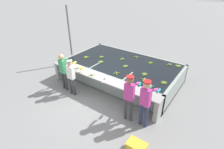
{
  "coord_description": "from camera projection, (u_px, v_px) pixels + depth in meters",
  "views": [
    {
      "loc": [
        3.93,
        -4.45,
        4.37
      ],
      "look_at": [
        0.0,
        1.07,
        0.61
      ],
      "focal_mm": 28.0,
      "sensor_mm": 36.0,
      "label": 1
    }
  ],
  "objects": [
    {
      "name": "banana_bunch_floating_3",
      "position": [
        178.0,
        66.0,
        7.88
      ],
      "size": [
        0.28,
        0.28,
        0.08
      ],
      "color": "#9EC642",
      "rests_on": "wash_tank"
    },
    {
      "name": "banana_bunch_floating_7",
      "position": [
        170.0,
        64.0,
        8.02
      ],
      "size": [
        0.23,
        0.23,
        0.08
      ],
      "color": "#93BC3D",
      "rests_on": "wash_tank"
    },
    {
      "name": "banana_bunch_floating_10",
      "position": [
        164.0,
        82.0,
        6.63
      ],
      "size": [
        0.28,
        0.28,
        0.08
      ],
      "color": "#93BC3D",
      "rests_on": "wash_tank"
    },
    {
      "name": "banana_bunch_floating_12",
      "position": [
        150.0,
        63.0,
        8.16
      ],
      "size": [
        0.28,
        0.27,
        0.08
      ],
      "color": "#7FAD33",
      "rests_on": "wash_tank"
    },
    {
      "name": "crate",
      "position": [
        137.0,
        148.0,
        4.94
      ],
      "size": [
        0.55,
        0.39,
        0.32
      ],
      "color": "gold",
      "rests_on": "ground"
    },
    {
      "name": "banana_bunch_floating_0",
      "position": [
        122.0,
        59.0,
        8.56
      ],
      "size": [
        0.28,
        0.28,
        0.08
      ],
      "color": "#7FAD33",
      "rests_on": "wash_tank"
    },
    {
      "name": "worker_1",
      "position": [
        72.0,
        74.0,
        7.08
      ],
      "size": [
        0.42,
        0.72,
        1.57
      ],
      "color": "#38383D",
      "rests_on": "ground"
    },
    {
      "name": "banana_bunch_ledge_1",
      "position": [
        76.0,
        68.0,
        7.73
      ],
      "size": [
        0.28,
        0.28,
        0.08
      ],
      "color": "#7FAD33",
      "rests_on": "work_ledge"
    },
    {
      "name": "worker_0",
      "position": [
        64.0,
        69.0,
        7.37
      ],
      "size": [
        0.44,
        0.73,
        1.68
      ],
      "color": "#38383D",
      "rests_on": "ground"
    },
    {
      "name": "banana_bunch_floating_1",
      "position": [
        125.0,
        66.0,
        7.86
      ],
      "size": [
        0.28,
        0.28,
        0.08
      ],
      "color": "#8CB738",
      "rests_on": "wash_tank"
    },
    {
      "name": "banana_bunch_floating_5",
      "position": [
        116.0,
        73.0,
        7.28
      ],
      "size": [
        0.24,
        0.24,
        0.08
      ],
      "color": "#75A333",
      "rests_on": "wash_tank"
    },
    {
      "name": "banana_bunch_ledge_0",
      "position": [
        92.0,
        75.0,
        7.13
      ],
      "size": [
        0.24,
        0.24,
        0.08
      ],
      "color": "#75A333",
      "rests_on": "work_ledge"
    },
    {
      "name": "banana_bunch_floating_2",
      "position": [
        144.0,
        80.0,
        6.81
      ],
      "size": [
        0.28,
        0.28,
        0.08
      ],
      "color": "#9EC642",
      "rests_on": "wash_tank"
    },
    {
      "name": "worker_3",
      "position": [
        146.0,
        99.0,
        5.43
      ],
      "size": [
        0.45,
        0.74,
        1.74
      ],
      "color": "navy",
      "rests_on": "ground"
    },
    {
      "name": "banana_bunch_floating_9",
      "position": [
        136.0,
        57.0,
        8.76
      ],
      "size": [
        0.26,
        0.26,
        0.08
      ],
      "color": "#93BC3D",
      "rests_on": "wash_tank"
    },
    {
      "name": "work_ledge",
      "position": [
        100.0,
        82.0,
        7.13
      ],
      "size": [
        5.24,
        0.45,
        0.87
      ],
      "color": "#9E9E99",
      "rests_on": "ground"
    },
    {
      "name": "ground_plane",
      "position": [
        97.0,
        97.0,
        7.28
      ],
      "size": [
        80.0,
        80.0,
        0.0
      ],
      "primitive_type": "plane",
      "color": "gray",
      "rests_on": "ground"
    },
    {
      "name": "banana_bunch_floating_6",
      "position": [
        101.0,
        62.0,
        8.26
      ],
      "size": [
        0.27,
        0.28,
        0.08
      ],
      "color": "#9EC642",
      "rests_on": "wash_tank"
    },
    {
      "name": "banana_bunch_floating_4",
      "position": [
        86.0,
        57.0,
        8.75
      ],
      "size": [
        0.28,
        0.28,
        0.08
      ],
      "color": "#9EC642",
      "rests_on": "wash_tank"
    },
    {
      "name": "wash_tank",
      "position": [
        122.0,
        71.0,
        8.46
      ],
      "size": [
        5.24,
        3.0,
        0.87
      ],
      "color": "gray",
      "rests_on": "ground"
    },
    {
      "name": "knife_0",
      "position": [
        104.0,
        80.0,
        6.81
      ],
      "size": [
        0.16,
        0.34,
        0.02
      ],
      "color": "silver",
      "rests_on": "work_ledge"
    },
    {
      "name": "banana_bunch_floating_8",
      "position": [
        144.0,
        74.0,
        7.22
      ],
      "size": [
        0.28,
        0.28,
        0.08
      ],
      "color": "#8CB738",
      "rests_on": "wash_tank"
    },
    {
      "name": "banana_bunch_floating_13",
      "position": [
        101.0,
        57.0,
        8.78
      ],
      "size": [
        0.28,
        0.26,
        0.08
      ],
      "color": "#75A333",
      "rests_on": "wash_tank"
    },
    {
      "name": "support_post_left",
      "position": [
        70.0,
        37.0,
        9.4
      ],
      "size": [
        0.09,
        0.09,
        3.2
      ],
      "color": "slate",
      "rests_on": "ground"
    },
    {
      "name": "banana_bunch_floating_11",
      "position": [
        151.0,
        86.0,
        6.4
      ],
      "size": [
        0.23,
        0.23,
        0.08
      ],
      "color": "#75A333",
      "rests_on": "wash_tank"
    },
    {
      "name": "worker_2",
      "position": [
        130.0,
        94.0,
        5.67
      ],
      "size": [
        0.47,
        0.75,
        1.74
      ],
      "color": "#38383D",
      "rests_on": "ground"
    },
    {
      "name": "banana_bunch_ledge_2",
      "position": [
        132.0,
        88.0,
        6.32
      ],
      "size": [
        0.27,
        0.28,
        0.08
      ],
      "color": "#93BC3D",
      "rests_on": "work_ledge"
    }
  ]
}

